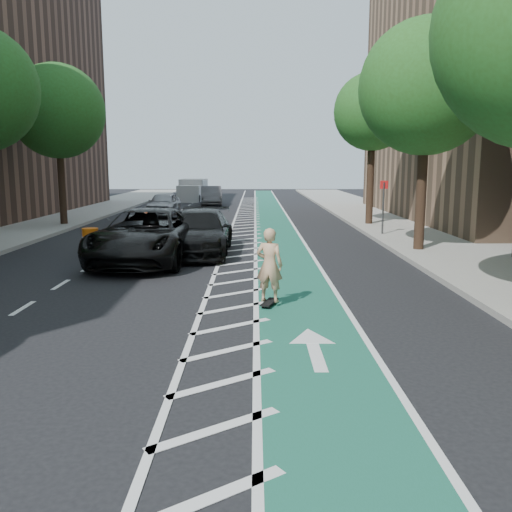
{
  "coord_description": "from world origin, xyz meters",
  "views": [
    {
      "loc": [
        1.97,
        -11.69,
        3.16
      ],
      "look_at": [
        2.0,
        0.5,
        1.1
      ],
      "focal_mm": 38.0,
      "sensor_mm": 36.0,
      "label": 1
    }
  ],
  "objects_px": {
    "suv_near": "(147,236)",
    "barrel_a": "(91,243)",
    "skateboarder": "(269,265)",
    "suv_far": "(200,232)"
  },
  "relations": [
    {
      "from": "suv_near",
      "to": "suv_far",
      "type": "distance_m",
      "value": 2.22
    },
    {
      "from": "suv_near",
      "to": "barrel_a",
      "type": "height_order",
      "value": "suv_near"
    },
    {
      "from": "suv_near",
      "to": "skateboarder",
      "type": "bearing_deg",
      "value": -52.07
    },
    {
      "from": "skateboarder",
      "to": "suv_far",
      "type": "bearing_deg",
      "value": -54.84
    },
    {
      "from": "skateboarder",
      "to": "barrel_a",
      "type": "xyz_separation_m",
      "value": [
        -6.1,
        6.92,
        -0.49
      ]
    },
    {
      "from": "suv_near",
      "to": "barrel_a",
      "type": "relative_size",
      "value": 6.45
    },
    {
      "from": "suv_near",
      "to": "suv_far",
      "type": "relative_size",
      "value": 1.16
    },
    {
      "from": "suv_near",
      "to": "suv_far",
      "type": "xyz_separation_m",
      "value": [
        1.56,
        1.58,
        -0.09
      ]
    },
    {
      "from": "skateboarder",
      "to": "suv_near",
      "type": "relative_size",
      "value": 0.27
    },
    {
      "from": "skateboarder",
      "to": "barrel_a",
      "type": "relative_size",
      "value": 1.73
    }
  ]
}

